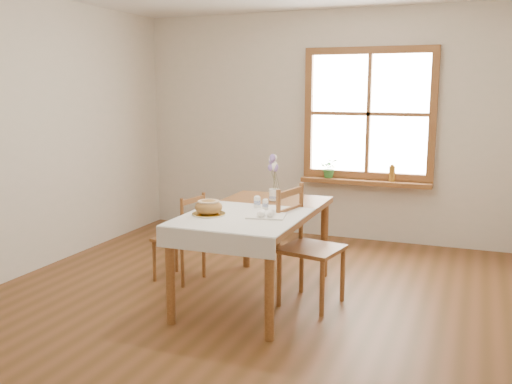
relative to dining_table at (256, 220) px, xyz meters
The scene contains 18 objects.
ground 0.73m from the dining_table, 90.00° to the right, with size 5.00×5.00×0.00m, color brown.
room_walls 1.08m from the dining_table, 90.00° to the right, with size 4.60×5.10×2.65m.
window 2.36m from the dining_table, 77.02° to the left, with size 1.46×0.08×1.46m.
window_sill 2.16m from the dining_table, 76.61° to the left, with size 1.46×0.20×0.05m.
dining_table is the anchor object (origin of this frame).
table_linen 0.32m from the dining_table, 90.00° to the right, with size 0.91×0.99×0.01m, color silver.
chair_left 0.88m from the dining_table, 168.45° to the left, with size 0.37×0.39×0.80m, color brown, non-canonical shape.
chair_right 0.51m from the dining_table, ahead, with size 0.45×0.47×0.96m, color brown, non-canonical shape.
bread_plate 0.45m from the dining_table, 126.88° to the right, with size 0.25×0.25×0.01m, color white.
bread_loaf 0.46m from the dining_table, 126.88° to the right, with size 0.22×0.22×0.12m, color #AB803C.
egg_napkin 0.31m from the dining_table, 52.93° to the right, with size 0.29×0.24×0.01m, color silver.
eggs 0.32m from the dining_table, 52.93° to the right, with size 0.22×0.20×0.05m, color white, non-canonical shape.
salt_shaker 0.16m from the dining_table, 100.97° to the left, with size 0.05×0.05×0.10m, color white.
pepper_shaker 0.16m from the dining_table, ahead, with size 0.05×0.05×0.09m, color white.
flower_vase 0.42m from the dining_table, 87.95° to the left, with size 0.09×0.09×0.10m, color white.
lavender_bouquet 0.52m from the dining_table, 87.95° to the left, with size 0.16×0.16×0.30m, color #775CA4, non-canonical shape.
potted_plant 2.11m from the dining_table, 87.70° to the left, with size 0.20×0.22×0.17m, color #31742E.
amber_bottle 2.25m from the dining_table, 69.33° to the left, with size 0.07×0.07×0.19m, color #9A631C.
Camera 1 is at (1.67, -3.95, 1.74)m, focal length 40.00 mm.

